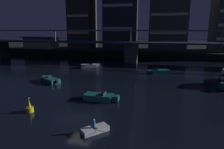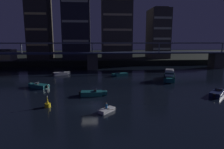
{
  "view_description": "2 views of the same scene",
  "coord_description": "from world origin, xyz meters",
  "px_view_note": "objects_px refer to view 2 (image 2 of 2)",
  "views": [
    {
      "loc": [
        8.11,
        -18.86,
        9.42
      ],
      "look_at": [
        -0.19,
        15.59,
        1.45
      ],
      "focal_mm": 31.95,
      "sensor_mm": 36.0,
      "label": 1
    },
    {
      "loc": [
        1.0,
        -28.8,
        10.04
      ],
      "look_at": [
        4.76,
        14.8,
        2.34
      ],
      "focal_mm": 30.93,
      "sensor_mm": 36.0,
      "label": 2
    }
  ],
  "objects_px": {
    "speedboat_near_right": "(218,93)",
    "dinghy_with_paddler": "(107,110)",
    "tower_east_tall": "(158,34)",
    "channel_buoy": "(48,104)",
    "speedboat_mid_left": "(120,75)",
    "speedboat_mid_right": "(39,86)",
    "tower_west_low": "(39,22)",
    "tower_central": "(116,23)",
    "speedboat_mid_center": "(61,74)",
    "speedboat_near_center": "(93,93)",
    "river_bridge": "(93,56)",
    "tower_west_tall": "(76,13)",
    "cabin_cruiser_near_left": "(169,76)"
  },
  "relations": [
    {
      "from": "speedboat_near_right",
      "to": "dinghy_with_paddler",
      "type": "relative_size",
      "value": 1.69
    },
    {
      "from": "tower_east_tall",
      "to": "channel_buoy",
      "type": "relative_size",
      "value": 12.66
    },
    {
      "from": "speedboat_mid_left",
      "to": "speedboat_mid_right",
      "type": "height_order",
      "value": "same"
    },
    {
      "from": "tower_west_low",
      "to": "speedboat_near_right",
      "type": "distance_m",
      "value": 73.39
    },
    {
      "from": "tower_central",
      "to": "speedboat_near_right",
      "type": "height_order",
      "value": "tower_central"
    },
    {
      "from": "tower_central",
      "to": "channel_buoy",
      "type": "xyz_separation_m",
      "value": [
        -16.89,
        -58.35,
        -17.32
      ]
    },
    {
      "from": "speedboat_near_right",
      "to": "dinghy_with_paddler",
      "type": "height_order",
      "value": "dinghy_with_paddler"
    },
    {
      "from": "speedboat_near_right",
      "to": "speedboat_mid_center",
      "type": "relative_size",
      "value": 0.9
    },
    {
      "from": "speedboat_near_center",
      "to": "speedboat_mid_right",
      "type": "relative_size",
      "value": 1.07
    },
    {
      "from": "river_bridge",
      "to": "tower_west_tall",
      "type": "bearing_deg",
      "value": 110.56
    },
    {
      "from": "river_bridge",
      "to": "cabin_cruiser_near_left",
      "type": "distance_m",
      "value": 29.01
    },
    {
      "from": "cabin_cruiser_near_left",
      "to": "tower_east_tall",
      "type": "bearing_deg",
      "value": 76.52
    },
    {
      "from": "speedboat_near_center",
      "to": "tower_central",
      "type": "bearing_deg",
      "value": 79.16
    },
    {
      "from": "cabin_cruiser_near_left",
      "to": "speedboat_mid_center",
      "type": "height_order",
      "value": "cabin_cruiser_near_left"
    },
    {
      "from": "speedboat_near_center",
      "to": "channel_buoy",
      "type": "relative_size",
      "value": 2.96
    },
    {
      "from": "speedboat_mid_center",
      "to": "tower_east_tall",
      "type": "bearing_deg",
      "value": 37.78
    },
    {
      "from": "speedboat_mid_center",
      "to": "dinghy_with_paddler",
      "type": "distance_m",
      "value": 33.31
    },
    {
      "from": "dinghy_with_paddler",
      "to": "speedboat_near_center",
      "type": "bearing_deg",
      "value": 103.74
    },
    {
      "from": "tower_east_tall",
      "to": "speedboat_mid_center",
      "type": "bearing_deg",
      "value": -142.22
    },
    {
      "from": "tower_central",
      "to": "speedboat_near_right",
      "type": "relative_size",
      "value": 7.06
    },
    {
      "from": "cabin_cruiser_near_left",
      "to": "speedboat_mid_left",
      "type": "height_order",
      "value": "cabin_cruiser_near_left"
    },
    {
      "from": "tower_east_tall",
      "to": "speedboat_mid_left",
      "type": "relative_size",
      "value": 4.44
    },
    {
      "from": "river_bridge",
      "to": "tower_west_low",
      "type": "relative_size",
      "value": 3.11
    },
    {
      "from": "speedboat_near_center",
      "to": "dinghy_with_paddler",
      "type": "distance_m",
      "value": 8.78
    },
    {
      "from": "speedboat_mid_right",
      "to": "speedboat_mid_left",
      "type": "bearing_deg",
      "value": 32.98
    },
    {
      "from": "speedboat_mid_left",
      "to": "speedboat_mid_center",
      "type": "distance_m",
      "value": 17.57
    },
    {
      "from": "tower_west_tall",
      "to": "speedboat_near_center",
      "type": "xyz_separation_m",
      "value": [
        7.27,
        -51.76,
        -21.27
      ]
    },
    {
      "from": "speedboat_mid_left",
      "to": "speedboat_near_right",
      "type": "bearing_deg",
      "value": -54.14
    },
    {
      "from": "river_bridge",
      "to": "speedboat_mid_left",
      "type": "relative_size",
      "value": 19.54
    },
    {
      "from": "cabin_cruiser_near_left",
      "to": "dinghy_with_paddler",
      "type": "distance_m",
      "value": 27.61
    },
    {
      "from": "tower_west_tall",
      "to": "speedboat_mid_right",
      "type": "height_order",
      "value": "tower_west_tall"
    },
    {
      "from": "speedboat_mid_left",
      "to": "tower_east_tall",
      "type": "bearing_deg",
      "value": 57.1
    },
    {
      "from": "tower_west_tall",
      "to": "speedboat_near_center",
      "type": "distance_m",
      "value": 56.43
    },
    {
      "from": "river_bridge",
      "to": "cabin_cruiser_near_left",
      "type": "bearing_deg",
      "value": -46.01
    },
    {
      "from": "cabin_cruiser_near_left",
      "to": "speedboat_mid_right",
      "type": "distance_m",
      "value": 31.81
    },
    {
      "from": "cabin_cruiser_near_left",
      "to": "speedboat_near_center",
      "type": "relative_size",
      "value": 1.78
    },
    {
      "from": "tower_east_tall",
      "to": "speedboat_near_right",
      "type": "xyz_separation_m",
      "value": [
        -6.03,
        -54.64,
        -12.77
      ]
    },
    {
      "from": "speedboat_near_center",
      "to": "dinghy_with_paddler",
      "type": "relative_size",
      "value": 1.97
    },
    {
      "from": "tower_east_tall",
      "to": "speedboat_near_right",
      "type": "distance_m",
      "value": 56.44
    },
    {
      "from": "tower_central",
      "to": "river_bridge",
      "type": "bearing_deg",
      "value": -118.95
    },
    {
      "from": "river_bridge",
      "to": "tower_east_tall",
      "type": "height_order",
      "value": "tower_east_tall"
    },
    {
      "from": "river_bridge",
      "to": "tower_central",
      "type": "distance_m",
      "value": 25.4
    },
    {
      "from": "speedboat_mid_right",
      "to": "speedboat_mid_center",
      "type": "bearing_deg",
      "value": 82.65
    },
    {
      "from": "tower_east_tall",
      "to": "speedboat_mid_right",
      "type": "bearing_deg",
      "value": -131.72
    },
    {
      "from": "tower_west_low",
      "to": "speedboat_mid_center",
      "type": "relative_size",
      "value": 6.34
    },
    {
      "from": "speedboat_near_center",
      "to": "speedboat_mid_center",
      "type": "bearing_deg",
      "value": 113.11
    },
    {
      "from": "cabin_cruiser_near_left",
      "to": "speedboat_mid_left",
      "type": "relative_size",
      "value": 1.85
    },
    {
      "from": "speedboat_mid_center",
      "to": "channel_buoy",
      "type": "relative_size",
      "value": 2.82
    },
    {
      "from": "speedboat_near_right",
      "to": "speedboat_mid_left",
      "type": "bearing_deg",
      "value": 125.86
    },
    {
      "from": "speedboat_mid_center",
      "to": "channel_buoy",
      "type": "distance_m",
      "value": 28.62
    }
  ]
}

